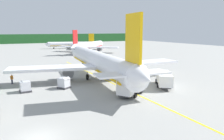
{
  "coord_description": "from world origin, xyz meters",
  "views": [
    {
      "loc": [
        -2.5,
        -19.38,
        9.72
      ],
      "look_at": [
        15.01,
        14.53,
        2.71
      ],
      "focal_mm": 34.95,
      "sensor_mm": 36.0,
      "label": 1
    }
  ],
  "objects": [
    {
      "name": "crew_loader_left",
      "position": [
        -0.95,
        23.58,
        1.02
      ],
      "size": [
        0.5,
        0.47,
        1.73
      ],
      "color": "#191E33",
      "rests_on": "ground"
    },
    {
      "name": "service_truck_catering",
      "position": [
        22.51,
        9.33,
        1.44
      ],
      "size": [
        5.52,
        6.73,
        2.46
      ],
      "color": "white",
      "rests_on": "ground"
    },
    {
      "name": "airliner_foreground",
      "position": [
        15.23,
        21.01,
        3.39
      ],
      "size": [
        34.52,
        41.71,
        11.9
      ],
      "color": "white",
      "rests_on": "ground"
    },
    {
      "name": "airliner_mid_apron",
      "position": [
        33.2,
        72.7,
        2.78
      ],
      "size": [
        26.19,
        26.64,
        9.77
      ],
      "color": "silver",
      "rests_on": "ground"
    },
    {
      "name": "service_truck_baggage",
      "position": [
        14.54,
        7.53,
        1.51
      ],
      "size": [
        5.79,
        5.0,
        2.69
      ],
      "color": "white",
      "rests_on": "ground"
    },
    {
      "name": "apron_guide_line",
      "position": [
        15.64,
        16.57,
        0.01
      ],
      "size": [
        0.3,
        60.0,
        0.01
      ],
      "primitive_type": "cube",
      "color": "yellow",
      "rests_on": "ground"
    },
    {
      "name": "cargo_container_mid",
      "position": [
        0.59,
        16.77,
        0.86
      ],
      "size": [
        1.8,
        1.8,
        1.84
      ],
      "color": "#333338",
      "rests_on": "ground"
    },
    {
      "name": "ground",
      "position": [
        0.0,
        48.0,
        -0.1
      ],
      "size": [
        240.0,
        320.0,
        0.2
      ],
      "primitive_type": "cube",
      "color": "#999993"
    },
    {
      "name": "distant_treeline",
      "position": [
        0.0,
        155.61,
        3.35
      ],
      "size": [
        216.0,
        6.0,
        6.7
      ],
      "primitive_type": "cube",
      "color": "#1E5123",
      "rests_on": "ground"
    },
    {
      "name": "cargo_container_near",
      "position": [
        6.72,
        16.16,
        0.92
      ],
      "size": [
        2.39,
        2.39,
        1.94
      ],
      "color": "#333338",
      "rests_on": "ground"
    },
    {
      "name": "crew_marshaller",
      "position": [
        8.75,
        21.1,
        1.03
      ],
      "size": [
        0.34,
        0.61,
        1.75
      ],
      "color": "#191E33",
      "rests_on": "ground"
    },
    {
      "name": "airliner_far_taxiway",
      "position": [
        32.23,
        94.85,
        2.25
      ],
      "size": [
        27.37,
        22.81,
        7.91
      ],
      "color": "white",
      "rests_on": "ground"
    }
  ]
}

